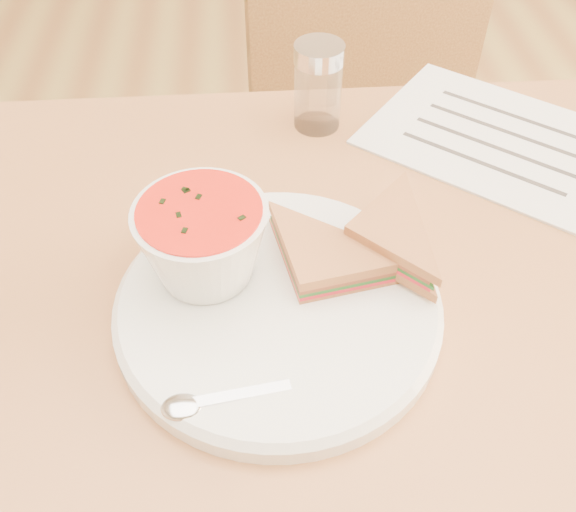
{
  "coord_description": "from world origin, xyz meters",
  "views": [
    {
      "loc": [
        -0.14,
        -0.35,
        1.19
      ],
      "look_at": [
        -0.11,
        0.02,
        0.8
      ],
      "focal_mm": 40.0,
      "sensor_mm": 36.0,
      "label": 1
    }
  ],
  "objects_px": {
    "plate": "(278,307)",
    "condiment_shaker": "(318,87)",
    "chair_far": "(397,187)",
    "dining_table": "(376,485)",
    "soup_bowl": "(204,245)"
  },
  "relations": [
    {
      "from": "dining_table",
      "to": "chair_far",
      "type": "xyz_separation_m",
      "value": [
        0.11,
        0.47,
        0.1
      ]
    },
    {
      "from": "dining_table",
      "to": "condiment_shaker",
      "type": "bearing_deg",
      "value": 102.62
    },
    {
      "from": "plate",
      "to": "soup_bowl",
      "type": "height_order",
      "value": "soup_bowl"
    },
    {
      "from": "soup_bowl",
      "to": "dining_table",
      "type": "bearing_deg",
      "value": -10.18
    },
    {
      "from": "dining_table",
      "to": "chair_far",
      "type": "bearing_deg",
      "value": 77.48
    },
    {
      "from": "condiment_shaker",
      "to": "dining_table",
      "type": "bearing_deg",
      "value": -77.38
    },
    {
      "from": "plate",
      "to": "condiment_shaker",
      "type": "height_order",
      "value": "condiment_shaker"
    },
    {
      "from": "chair_far",
      "to": "condiment_shaker",
      "type": "height_order",
      "value": "chair_far"
    },
    {
      "from": "soup_bowl",
      "to": "condiment_shaker",
      "type": "height_order",
      "value": "condiment_shaker"
    },
    {
      "from": "dining_table",
      "to": "plate",
      "type": "distance_m",
      "value": 0.4
    },
    {
      "from": "dining_table",
      "to": "chair_far",
      "type": "relative_size",
      "value": 1.05
    },
    {
      "from": "soup_bowl",
      "to": "chair_far",
      "type": "bearing_deg",
      "value": 56.7
    },
    {
      "from": "chair_far",
      "to": "condiment_shaker",
      "type": "distance_m",
      "value": 0.42
    },
    {
      "from": "plate",
      "to": "dining_table",
      "type": "bearing_deg",
      "value": 0.22
    },
    {
      "from": "plate",
      "to": "condiment_shaker",
      "type": "distance_m",
      "value": 0.29
    }
  ]
}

